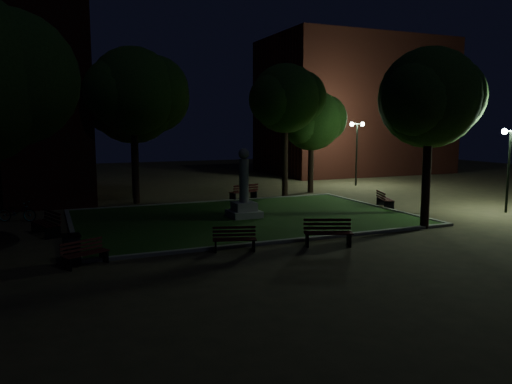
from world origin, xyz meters
TOP-DOWN VIEW (x-y plane):
  - ground at (0.00, 0.00)m, footprint 80.00×80.00m
  - lawn at (0.00, 2.00)m, footprint 15.00×10.00m
  - lawn_kerb at (0.00, 2.00)m, footprint 15.40×10.40m
  - monument at (0.00, 2.00)m, footprint 1.40×1.40m
  - building_far at (18.00, 20.00)m, footprint 16.00×10.00m
  - tree_north_wl at (-3.76, 8.52)m, footprint 5.83×4.76m
  - tree_north_er at (4.96, 7.57)m, footprint 5.02×4.10m
  - tree_ne at (7.43, 8.83)m, footprint 4.77×3.89m
  - tree_east at (8.80, -0.27)m, footprint 5.93×4.84m
  - tree_se at (6.33, -3.04)m, footprint 4.96×4.05m
  - tree_far_north at (-3.45, 10.72)m, footprint 6.45×5.27m
  - lamppost_se at (12.66, -1.62)m, footprint 1.18×0.28m
  - lamppost_ne at (12.16, 10.78)m, footprint 1.18×0.28m
  - bench_near_left at (-2.52, -3.49)m, footprint 1.59×0.94m
  - bench_near_right at (0.86, -4.10)m, footprint 1.83×1.22m
  - bench_west_near at (-7.46, -3.42)m, footprint 1.50×1.04m
  - bench_left_side at (-8.51, 1.72)m, footprint 1.14×1.84m
  - bench_right_side at (8.08, 2.13)m, footprint 1.04×1.63m
  - bench_far_side at (2.12, 7.40)m, footprint 1.79×0.94m
  - trash_bin at (-7.82, -3.02)m, footprint 0.59×0.59m
  - bicycle at (-9.75, 5.26)m, footprint 1.81×1.21m

SIDE VIEW (x-z plane):
  - ground at x=0.00m, z-range 0.00..0.00m
  - lawn at x=0.00m, z-range 0.00..0.08m
  - lawn_kerb at x=0.00m, z-range 0.00..0.12m
  - bench_west_near at x=-7.46m, z-range -0.02..0.76m
  - bench_near_left at x=-2.52m, z-range -0.02..0.80m
  - bench_right_side at x=8.08m, z-range -0.02..0.82m
  - bench_far_side at x=2.12m, z-range -0.03..0.90m
  - bench_near_right at x=0.86m, z-range -0.03..0.92m
  - bench_left_side at x=-8.51m, z-range -0.03..0.93m
  - bicycle at x=-9.75m, z-range 0.00..0.90m
  - trash_bin at x=-7.82m, z-range 0.01..0.94m
  - monument at x=0.00m, z-range -0.64..2.56m
  - lamppost_se at x=12.66m, z-range 0.86..5.03m
  - lamppost_ne at x=12.16m, z-range 0.90..5.45m
  - tree_ne at x=7.43m, z-range 1.35..7.97m
  - tree_se at x=6.33m, z-range 1.72..9.22m
  - tree_east at x=8.80m, z-range 1.61..9.67m
  - tree_far_north at x=-3.45m, z-range 1.62..10.15m
  - tree_north_er at x=4.96m, z-range 1.92..9.88m
  - building_far at x=18.00m, z-range 0.00..12.00m
  - tree_north_wl at x=-3.76m, z-range 1.89..10.44m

